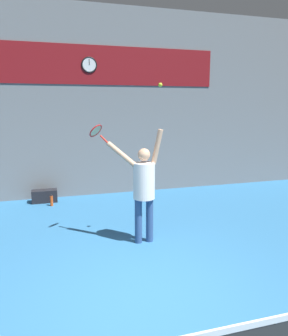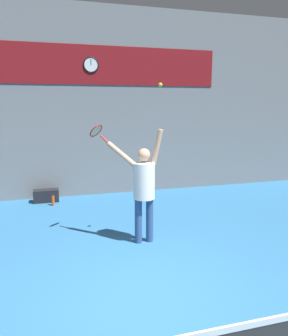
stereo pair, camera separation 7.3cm
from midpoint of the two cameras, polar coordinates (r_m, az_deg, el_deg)
ground_plane at (r=4.38m, az=-0.37°, el=-22.96°), size 18.00×18.00×0.00m
back_wall at (r=8.97m, az=-10.34°, el=11.06°), size 18.00×0.10×5.00m
sponsor_banner at (r=8.97m, az=-10.51°, el=17.27°), size 7.15×0.02×1.00m
scoreboard_clock at (r=8.96m, az=-9.76°, el=17.30°), size 0.41×0.04×0.41m
tennis_player at (r=5.77m, az=-0.42°, el=-2.92°), size 0.95×0.56×2.04m
tennis_racket at (r=5.95m, az=-8.62°, el=6.28°), size 0.37×0.38×0.34m
tennis_ball at (r=5.60m, az=2.47°, el=14.27°), size 0.07×0.07×0.07m
water_bottle at (r=8.43m, az=-16.04°, el=-5.49°), size 0.07×0.07×0.29m
equipment_bag at (r=8.79m, az=-17.16°, el=-4.68°), size 0.63×0.29×0.32m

